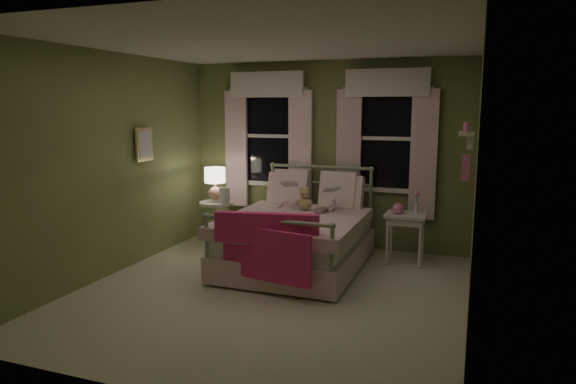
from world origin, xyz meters
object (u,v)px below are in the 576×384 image
at_px(nightstand_right, 406,221).
at_px(child_right, 329,191).
at_px(child_left, 288,184).
at_px(bed, 298,237).
at_px(nightstand_left, 216,218).
at_px(teddy_bear, 305,201).
at_px(table_lamp, 215,180).

bearing_deg(nightstand_right, child_right, -169.99).
bearing_deg(child_right, child_left, 13.47).
bearing_deg(child_right, nightstand_right, -156.52).
relative_size(bed, child_left, 2.57).
distance_m(child_right, nightstand_left, 1.74).
height_order(teddy_bear, table_lamp, table_lamp).
bearing_deg(child_right, nightstand_left, 11.48).
bearing_deg(teddy_bear, bed, -90.00).
bearing_deg(child_left, teddy_bear, 137.43).
height_order(bed, child_right, child_right).
relative_size(bed, table_lamp, 4.41).
xyz_separation_m(child_right, table_lamp, (-1.67, 0.06, 0.05)).
bearing_deg(teddy_bear, nightstand_right, 14.85).
xyz_separation_m(child_left, child_right, (0.56, 0.00, -0.06)).
height_order(nightstand_left, table_lamp, table_lamp).
bearing_deg(bed, nightstand_right, 25.60).
bearing_deg(table_lamp, teddy_bear, -8.85).
bearing_deg(bed, child_right, 56.40).
bearing_deg(table_lamp, nightstand_left, 0.00).
distance_m(child_right, table_lamp, 1.67).
bearing_deg(teddy_bear, table_lamp, 171.15).
xyz_separation_m(bed, child_right, (0.28, 0.42, 0.52)).
xyz_separation_m(teddy_bear, nightstand_right, (1.23, 0.33, -0.24)).
height_order(table_lamp, nightstand_right, table_lamp).
xyz_separation_m(child_right, nightstand_right, (0.95, 0.17, -0.35)).
relative_size(bed, nightstand_left, 3.13).
xyz_separation_m(table_lamp, nightstand_right, (2.62, 0.11, -0.40)).
distance_m(bed, table_lamp, 1.58).
bearing_deg(table_lamp, nightstand_right, 2.40).
relative_size(child_right, teddy_bear, 2.19).
relative_size(teddy_bear, table_lamp, 0.66).
bearing_deg(table_lamp, child_left, -2.99).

